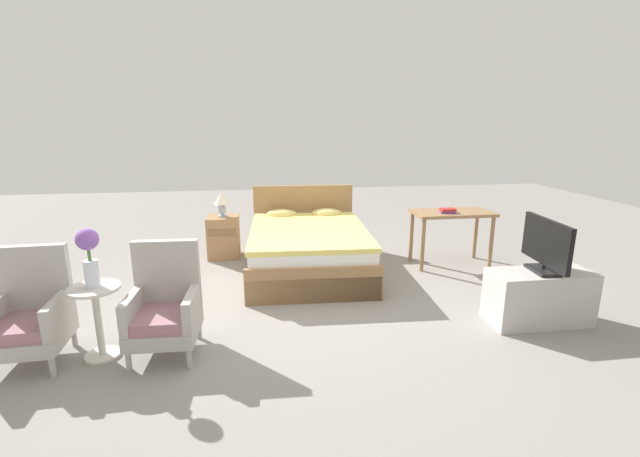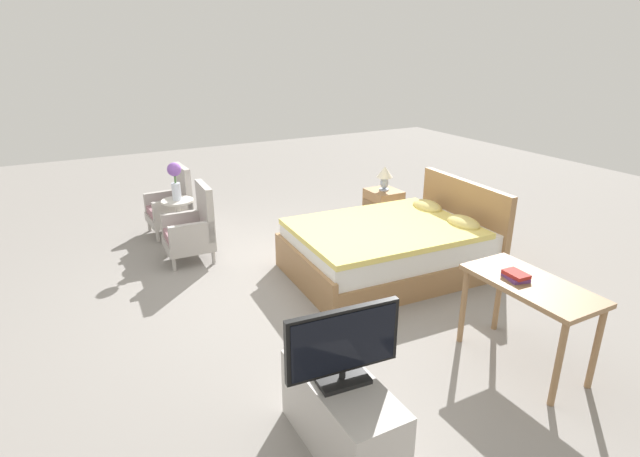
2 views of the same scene
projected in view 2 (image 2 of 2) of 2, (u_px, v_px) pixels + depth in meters
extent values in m
plane|color=gray|center=(298.00, 289.00, 5.33)|extent=(16.00, 16.00, 0.00)
cube|color=#997047|center=(388.00, 261.00, 5.67)|extent=(1.56, 2.23, 0.28)
cube|color=white|center=(389.00, 240.00, 5.57)|extent=(1.49, 2.14, 0.24)
cube|color=#EAD66B|center=(383.00, 228.00, 5.49)|extent=(1.53, 1.97, 0.06)
cube|color=#997047|center=(463.00, 220.00, 5.97)|extent=(1.48, 0.15, 0.96)
cube|color=#997047|center=(303.00, 273.00, 5.22)|extent=(1.48, 0.13, 0.40)
ellipsoid|color=#DBC670|center=(427.00, 206.00, 6.09)|extent=(0.45, 0.30, 0.14)
ellipsoid|color=#DBC670|center=(463.00, 223.00, 5.54)|extent=(0.45, 0.30, 0.14)
cylinder|color=#ADA8A3|center=(149.00, 226.00, 6.93)|extent=(0.04, 0.04, 0.16)
cylinder|color=#ADA8A3|center=(158.00, 236.00, 6.56)|extent=(0.04, 0.04, 0.16)
cylinder|color=#ADA8A3|center=(182.00, 220.00, 7.15)|extent=(0.04, 0.04, 0.16)
cylinder|color=#ADA8A3|center=(192.00, 230.00, 6.78)|extent=(0.04, 0.04, 0.16)
cube|color=#ADA8A3|center=(169.00, 218.00, 6.81)|extent=(0.56, 0.56, 0.12)
cube|color=gray|center=(169.00, 210.00, 6.77)|extent=(0.52, 0.52, 0.10)
cube|color=#ADA8A3|center=(183.00, 189.00, 6.79)|extent=(0.54, 0.10, 0.64)
cube|color=#ADA8A3|center=(163.00, 200.00, 6.93)|extent=(0.09, 0.52, 0.26)
cube|color=#ADA8A3|center=(173.00, 209.00, 6.55)|extent=(0.09, 0.52, 0.26)
cylinder|color=#ADA8A3|center=(167.00, 250.00, 6.11)|extent=(0.04, 0.04, 0.16)
cylinder|color=#ADA8A3|center=(174.00, 264.00, 5.72)|extent=(0.04, 0.04, 0.16)
cylinder|color=#ADA8A3|center=(204.00, 244.00, 6.30)|extent=(0.04, 0.04, 0.16)
cylinder|color=#ADA8A3|center=(214.00, 257.00, 5.91)|extent=(0.04, 0.04, 0.16)
cube|color=#ADA8A3|center=(189.00, 243.00, 5.96)|extent=(0.56, 0.56, 0.12)
cube|color=gray|center=(188.00, 234.00, 5.92)|extent=(0.52, 0.52, 0.10)
cube|color=#ADA8A3|center=(205.00, 210.00, 5.92)|extent=(0.54, 0.10, 0.64)
cube|color=#ADA8A3|center=(183.00, 222.00, 6.09)|extent=(0.09, 0.52, 0.26)
cube|color=#ADA8A3|center=(192.00, 235.00, 5.69)|extent=(0.09, 0.52, 0.26)
cylinder|color=beige|center=(182.00, 244.00, 6.47)|extent=(0.28, 0.28, 0.03)
cylinder|color=beige|center=(180.00, 223.00, 6.36)|extent=(0.06, 0.06, 0.56)
cylinder|color=beige|center=(177.00, 201.00, 6.26)|extent=(0.40, 0.40, 0.02)
cylinder|color=silver|center=(176.00, 192.00, 6.22)|extent=(0.11, 0.11, 0.22)
cylinder|color=#477538|center=(175.00, 179.00, 6.16)|extent=(0.02, 0.02, 0.10)
sphere|color=#8956B7|center=(174.00, 169.00, 6.12)|extent=(0.17, 0.17, 0.17)
cube|color=#997047|center=(383.00, 211.00, 6.85)|extent=(0.44, 0.40, 0.59)
cube|color=brown|center=(371.00, 205.00, 6.72)|extent=(0.37, 0.01, 0.09)
cylinder|color=#9EADC6|center=(384.00, 189.00, 6.75)|extent=(0.13, 0.13, 0.02)
ellipsoid|color=#9EADC6|center=(384.00, 183.00, 6.71)|extent=(0.11, 0.11, 0.16)
cone|color=silver|center=(385.00, 172.00, 6.66)|extent=(0.22, 0.22, 0.15)
cube|color=#B7B2AD|center=(342.00, 415.00, 3.16)|extent=(0.96, 0.40, 0.51)
cube|color=black|center=(342.00, 379.00, 3.07)|extent=(0.23, 0.34, 0.03)
cylinder|color=black|center=(342.00, 374.00, 3.05)|extent=(0.04, 0.04, 0.05)
cube|color=black|center=(343.00, 340.00, 2.97)|extent=(0.11, 0.73, 0.42)
cube|color=black|center=(345.00, 343.00, 2.95)|extent=(0.06, 0.68, 0.38)
cylinder|color=#8E6B47|center=(463.00, 306.00, 4.28)|extent=(0.05, 0.05, 0.69)
cylinder|color=#8E6B47|center=(558.00, 364.00, 3.51)|extent=(0.05, 0.05, 0.69)
cylinder|color=#8E6B47|center=(499.00, 295.00, 4.47)|extent=(0.05, 0.05, 0.69)
cylinder|color=#8E6B47|center=(596.00, 348.00, 3.69)|extent=(0.05, 0.05, 0.69)
cube|color=#8E6B47|center=(532.00, 285.00, 3.86)|extent=(1.04, 0.52, 0.04)
cube|color=#66387A|center=(516.00, 277.00, 3.90)|extent=(0.22, 0.18, 0.03)
cube|color=#AD2823|center=(516.00, 274.00, 3.89)|extent=(0.20, 0.14, 0.03)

